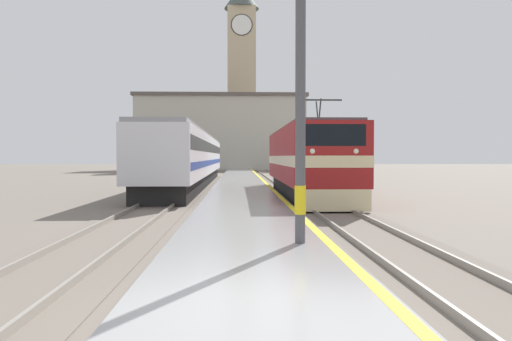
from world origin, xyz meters
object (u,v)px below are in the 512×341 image
locomotive_train (307,161)px  clock_tower (242,71)px  passenger_train (192,158)px  catenary_mast (306,58)px

locomotive_train → clock_tower: size_ratio=0.46×
passenger_train → clock_tower: size_ratio=1.05×
catenary_mast → clock_tower: clock_tower is taller
locomotive_train → catenary_mast: bearing=-98.0°
locomotive_train → catenary_mast: size_ratio=1.91×
passenger_train → clock_tower: bearing=85.3°
locomotive_train → catenary_mast: 15.12m
passenger_train → clock_tower: clock_tower is taller
passenger_train → catenary_mast: size_ratio=4.41×
passenger_train → clock_tower: (4.04, 49.32, 14.79)m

